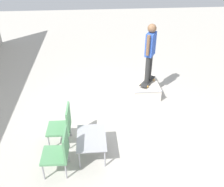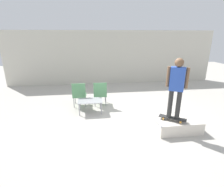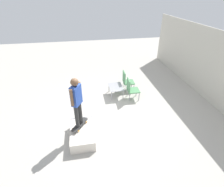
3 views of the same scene
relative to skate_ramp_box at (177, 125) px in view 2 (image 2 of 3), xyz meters
The scene contains 8 objects.
ground_plane 1.55m from the skate_ramp_box, 138.87° to the left, with size 24.00×24.00×0.00m, color #B7B2A8.
house_wall_back 5.97m from the skate_ramp_box, 101.49° to the left, with size 12.00×0.06×3.00m.
skate_ramp_box is the anchor object (origin of this frame).
skateboard_on_ramp 0.33m from the skate_ramp_box, 161.91° to the right, with size 0.75×0.60×0.07m.
person_skater 1.31m from the skate_ramp_box, 161.91° to the right, with size 0.51×0.36×1.72m.
coffee_table 3.06m from the skate_ramp_box, 147.09° to the left, with size 0.88×0.62×0.47m.
patio_chair_left 3.77m from the skate_ramp_box, 142.47° to the left, with size 0.54×0.54×0.99m.
patio_chair_right 3.16m from the skate_ramp_box, 133.22° to the left, with size 0.54×0.54×0.99m.
Camera 2 is at (-1.37, -5.41, 2.75)m, focal length 28.00 mm.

